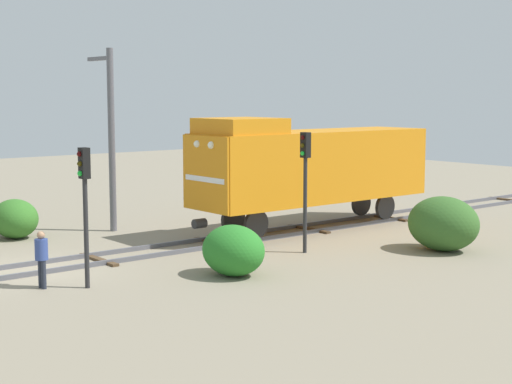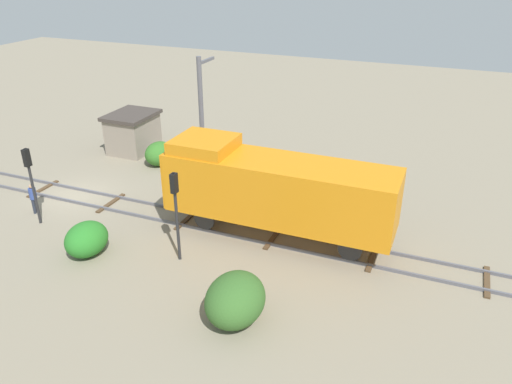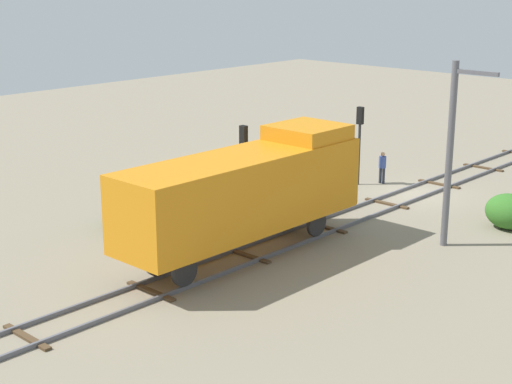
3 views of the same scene
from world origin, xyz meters
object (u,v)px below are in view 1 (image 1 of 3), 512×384
(traffic_signal_mid, at_px, (305,170))
(catenary_mast, at_px, (111,135))
(worker_near_track, at_px, (42,255))
(traffic_signal_near, at_px, (85,191))
(locomotive, at_px, (310,164))

(traffic_signal_mid, distance_m, catenary_mast, 9.07)
(worker_near_track, bearing_deg, traffic_signal_near, 142.02)
(catenary_mast, bearing_deg, locomotive, 51.99)
(traffic_signal_near, distance_m, worker_near_track, 2.29)
(traffic_signal_near, distance_m, catenary_mast, 9.95)
(locomotive, height_order, traffic_signal_near, locomotive)
(traffic_signal_near, xyz_separation_m, traffic_signal_mid, (0.20, 8.50, 0.13))
(traffic_signal_mid, relative_size, catenary_mast, 0.57)
(traffic_signal_near, bearing_deg, worker_near_track, -127.83)
(locomotive, relative_size, traffic_signal_mid, 2.68)
(worker_near_track, distance_m, catenary_mast, 10.32)
(locomotive, xyz_separation_m, worker_near_track, (2.40, -12.93, -1.78))
(traffic_signal_mid, bearing_deg, catenary_mast, -159.99)
(locomotive, relative_size, catenary_mast, 1.54)
(worker_near_track, bearing_deg, catenary_mast, -130.96)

